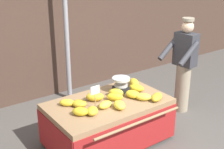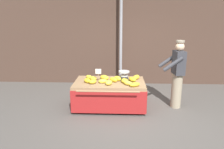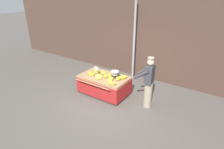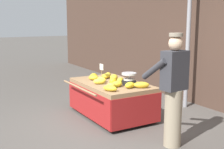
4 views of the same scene
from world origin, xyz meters
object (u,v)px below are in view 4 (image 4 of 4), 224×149
object	(u,v)px
banana_cart	(112,91)
banana_bunch_13	(102,79)
banana_bunch_0	(114,77)
banana_bunch_9	(94,76)
street_pole	(188,30)
banana_bunch_10	(113,81)
banana_bunch_2	(120,81)
banana_bunch_3	(117,84)
banana_bunch_4	(94,78)
banana_bunch_5	(141,85)
weighing_scale	(129,79)
banana_bunch_11	(99,81)
banana_bunch_1	(130,85)
vendor_person	(173,90)
banana_bunch_12	(110,88)
banana_bunch_8	(106,76)
banana_bunch_6	(108,75)
banana_bunch_7	(111,86)
price_sign	(102,69)

from	to	relation	value
banana_cart	banana_bunch_13	xyz separation A→B (m)	(-0.15, -0.14, 0.23)
banana_bunch_0	banana_bunch_9	xyz separation A→B (m)	(-0.40, -0.26, -0.01)
street_pole	banana_bunch_10	distance (m)	2.00
banana_bunch_2	banana_bunch_3	size ratio (longest dim) A/B	0.95
banana_bunch_0	banana_bunch_4	bearing A→B (deg)	-127.74
banana_bunch_4	banana_bunch_5	world-z (taller)	banana_bunch_5
weighing_scale	banana_bunch_11	world-z (taller)	weighing_scale
banana_bunch_0	banana_bunch_13	xyz separation A→B (m)	(-0.01, -0.28, -0.01)
banana_bunch_1	banana_bunch_13	size ratio (longest dim) A/B	1.12
banana_bunch_1	vendor_person	xyz separation A→B (m)	(1.11, 0.03, 0.13)
banana_bunch_0	banana_bunch_5	distance (m)	0.83
banana_bunch_3	banana_bunch_12	distance (m)	0.36
banana_bunch_8	banana_bunch_6	bearing A→B (deg)	134.56
banana_cart	banana_bunch_8	world-z (taller)	banana_bunch_8
banana_bunch_1	banana_bunch_5	world-z (taller)	banana_bunch_5
banana_bunch_0	banana_bunch_9	world-z (taller)	banana_bunch_0
banana_bunch_8	banana_bunch_12	world-z (taller)	same
banana_bunch_10	banana_bunch_1	bearing A→B (deg)	8.91
banana_bunch_6	banana_bunch_11	xyz separation A→B (m)	(0.55, -0.50, 0.01)
banana_bunch_6	banana_bunch_12	size ratio (longest dim) A/B	0.83
banana_bunch_6	banana_bunch_8	bearing A→B (deg)	-45.44
weighing_scale	banana_bunch_7	bearing A→B (deg)	-79.45
banana_bunch_0	banana_bunch_3	distance (m)	0.57
banana_bunch_9	banana_bunch_10	xyz separation A→B (m)	(0.64, 0.09, 0.00)
price_sign	banana_bunch_3	xyz separation A→B (m)	(0.65, -0.03, -0.19)
banana_bunch_9	price_sign	bearing A→B (deg)	10.01
banana_bunch_7	banana_bunch_10	size ratio (longest dim) A/B	0.98
banana_bunch_11	banana_bunch_10	bearing A→B (deg)	67.39
banana_bunch_1	banana_bunch_11	xyz separation A→B (m)	(-0.58, -0.32, 0.00)
street_pole	weighing_scale	bearing A→B (deg)	-86.59
banana_bunch_3	banana_bunch_12	bearing A→B (deg)	-50.32
banana_cart	banana_bunch_3	xyz separation A→B (m)	(0.38, -0.11, 0.23)
banana_bunch_0	banana_bunch_3	size ratio (longest dim) A/B	1.11
banana_bunch_0	banana_bunch_3	xyz separation A→B (m)	(0.52, -0.24, -0.01)
banana_bunch_0	banana_bunch_10	xyz separation A→B (m)	(0.24, -0.17, -0.00)
banana_bunch_0	banana_bunch_4	size ratio (longest dim) A/B	1.25
weighing_scale	banana_bunch_13	xyz separation A→B (m)	(-0.52, -0.31, -0.07)
weighing_scale	banana_bunch_4	xyz separation A→B (m)	(-0.76, -0.36, -0.07)
price_sign	banana_bunch_0	distance (m)	0.31
street_pole	banana_bunch_11	bearing A→B (deg)	-97.77
street_pole	banana_bunch_4	bearing A→B (deg)	-109.20
banana_bunch_6	banana_bunch_7	size ratio (longest dim) A/B	0.96
street_pole	banana_bunch_0	distance (m)	1.89
banana_bunch_5	banana_bunch_2	bearing A→B (deg)	-162.47
banana_bunch_3	banana_bunch_9	bearing A→B (deg)	-179.04
price_sign	banana_bunch_12	world-z (taller)	price_sign
banana_bunch_3	price_sign	bearing A→B (deg)	177.21
banana_bunch_5	banana_bunch_7	xyz separation A→B (m)	(-0.24, -0.49, -0.00)
banana_bunch_4	vendor_person	size ratio (longest dim) A/B	0.12
banana_bunch_8	banana_bunch_13	bearing A→B (deg)	-42.06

